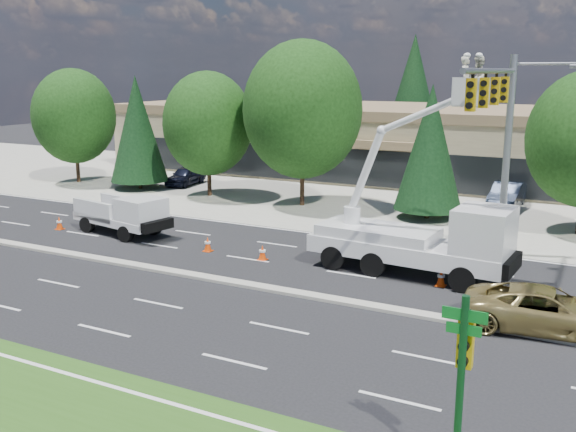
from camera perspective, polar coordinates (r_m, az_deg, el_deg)
The scene contains 23 objects.
ground at distance 26.51m, azimuth -7.17°, elevation -5.58°, with size 140.00×140.00×0.00m, color black.
concrete_apron at distance 43.94m, azimuth 7.65°, elevation 1.79°, with size 140.00×22.00×0.01m, color gray.
road_median at distance 26.49m, azimuth -7.17°, elevation -5.46°, with size 120.00×0.55×0.12m, color gray.
strip_mall at distance 52.94m, azimuth 11.40°, elevation 6.61°, with size 50.40×15.40×5.50m.
tree_front_a at distance 51.04m, azimuth -18.49°, elevation 8.41°, with size 6.13×6.13×8.51m.
tree_front_b at distance 47.01m, azimuth -13.24°, elevation 7.57°, with size 4.07×4.07×8.02m.
tree_front_c at distance 43.34m, azimuth -7.15°, elevation 8.15°, with size 6.00×6.00×8.33m.
tree_front_d at distance 39.75m, azimuth 1.30°, elevation 9.42°, with size 7.35×7.35×10.20m.
tree_front_e at distance 37.14m, azimuth 12.52°, elevation 5.96°, with size 3.86×3.86×7.62m.
tree_back_a at distance 70.65m, azimuth -0.10°, elevation 9.57°, with size 4.10×4.10×8.08m.
tree_back_b at distance 65.35m, azimuth 11.08°, elevation 10.82°, with size 5.98×5.98×11.79m.
tree_back_c at distance 62.98m, azimuth 23.42°, elevation 7.99°, with size 3.95×3.95×7.78m.
signal_mast at distance 28.16m, azimuth 18.48°, elevation 7.55°, with size 2.76×10.16×9.00m.
street_sign_pole at distance 13.82m, azimuth 15.25°, elevation -12.81°, with size 0.90×0.44×4.00m.
utility_pickup at distance 34.11m, azimuth -14.26°, elevation -0.22°, with size 5.75×3.01×2.09m.
bucket_truck at distance 26.73m, azimuth 12.12°, elevation -1.31°, with size 8.41×3.19×8.96m.
traffic_cone_a at distance 36.45m, azimuth -19.66°, elevation -0.60°, with size 0.40×0.40×0.70m.
traffic_cone_b at distance 30.41m, azimuth -7.15°, elevation -2.50°, with size 0.40×0.40×0.70m.
traffic_cone_c at distance 28.82m, azimuth -2.29°, elevation -3.27°, with size 0.40×0.40×0.70m.
traffic_cone_d at distance 26.09m, azimuth 13.45°, elevation -5.36°, with size 0.40×0.40×0.70m.
minivan at distance 22.66m, azimuth 21.97°, elevation -7.75°, with size 2.39×5.18×1.44m, color #978449.
parked_car_west at distance 48.32m, azimuth -9.09°, elevation 3.55°, with size 1.62×4.02×1.37m, color black.
parked_car_east at distance 41.92m, azimuth 18.89°, elevation 1.76°, with size 1.67×4.78×1.57m, color black.
Camera 1 is at (14.33, -20.70, 8.31)m, focal length 40.00 mm.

